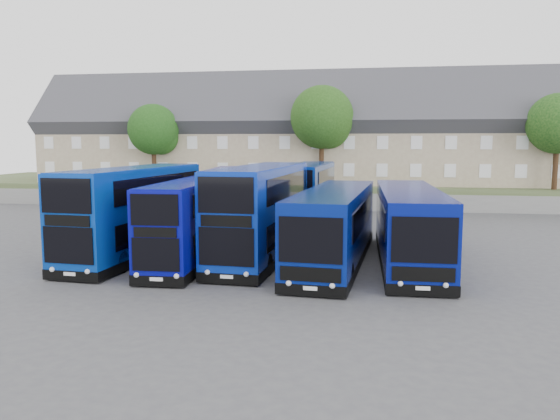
# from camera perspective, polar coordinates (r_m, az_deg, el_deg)

# --- Properties ---
(ground) EXTENTS (120.00, 120.00, 0.00)m
(ground) POSITION_cam_1_polar(r_m,az_deg,el_deg) (26.18, -5.02, -6.13)
(ground) COLOR #444448
(ground) RESTS_ON ground
(retaining_wall) EXTENTS (70.00, 0.40, 1.50)m
(retaining_wall) POSITION_cam_1_polar(r_m,az_deg,el_deg) (49.38, 1.85, 0.96)
(retaining_wall) COLOR slate
(retaining_wall) RESTS_ON ground
(earth_bank) EXTENTS (80.00, 20.00, 2.00)m
(earth_bank) POSITION_cam_1_polar(r_m,az_deg,el_deg) (59.24, 3.11, 2.20)
(earth_bank) COLOR #47542F
(earth_bank) RESTS_ON ground
(terrace_row) EXTENTS (54.00, 10.40, 11.20)m
(terrace_row) POSITION_cam_1_polar(r_m,az_deg,el_deg) (55.07, 2.70, 7.67)
(terrace_row) COLOR tan
(terrace_row) RESTS_ON earth_bank
(dd_front_left) EXTENTS (3.49, 11.84, 4.64)m
(dd_front_left) POSITION_cam_1_polar(r_m,az_deg,el_deg) (29.59, -14.95, -0.33)
(dd_front_left) COLOR #0836A3
(dd_front_left) RESTS_ON ground
(dd_front_mid) EXTENTS (2.76, 10.27, 4.04)m
(dd_front_mid) POSITION_cam_1_polar(r_m,az_deg,el_deg) (27.47, -9.35, -1.37)
(dd_front_mid) COLOR #070A8E
(dd_front_mid) RESTS_ON ground
(dd_front_right) EXTENTS (3.39, 12.04, 4.73)m
(dd_front_right) POSITION_cam_1_polar(r_m,az_deg,el_deg) (28.24, -1.93, -0.35)
(dd_front_right) COLOR #0829A4
(dd_front_right) RESTS_ON ground
(dd_rear_left) EXTENTS (3.31, 10.15, 3.96)m
(dd_rear_left) POSITION_cam_1_polar(r_m,az_deg,el_deg) (42.16, -5.85, 1.52)
(dd_rear_left) COLOR #090FA6
(dd_rear_left) RESTS_ON ground
(dd_rear_right) EXTENTS (3.05, 11.23, 4.42)m
(dd_rear_right) POSITION_cam_1_polar(r_m,az_deg,el_deg) (39.93, 3.01, 1.57)
(dd_rear_right) COLOR navy
(dd_rear_right) RESTS_ON ground
(coach_east_a) EXTENTS (3.83, 13.56, 3.66)m
(coach_east_a) POSITION_cam_1_polar(r_m,az_deg,el_deg) (27.31, 5.74, -1.75)
(coach_east_a) COLOR navy
(coach_east_a) RESTS_ON ground
(coach_east_b) EXTENTS (3.04, 13.46, 3.67)m
(coach_east_b) POSITION_cam_1_polar(r_m,az_deg,el_deg) (28.06, 13.30, -1.67)
(coach_east_b) COLOR navy
(coach_east_b) RESTS_ON ground
(tree_west) EXTENTS (4.80, 4.80, 7.65)m
(tree_west) POSITION_cam_1_polar(r_m,az_deg,el_deg) (53.75, -12.92, 8.00)
(tree_west) COLOR #382314
(tree_west) RESTS_ON earth_bank
(tree_mid) EXTENTS (5.76, 5.76, 9.18)m
(tree_mid) POSITION_cam_1_polar(r_m,az_deg,el_deg) (50.51, 4.57, 9.38)
(tree_mid) COLOR #382314
(tree_mid) RESTS_ON earth_bank
(tree_east) EXTENTS (5.12, 5.12, 8.16)m
(tree_east) POSITION_cam_1_polar(r_m,az_deg,el_deg) (52.26, 27.16, 7.82)
(tree_east) COLOR #382314
(tree_east) RESTS_ON earth_bank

